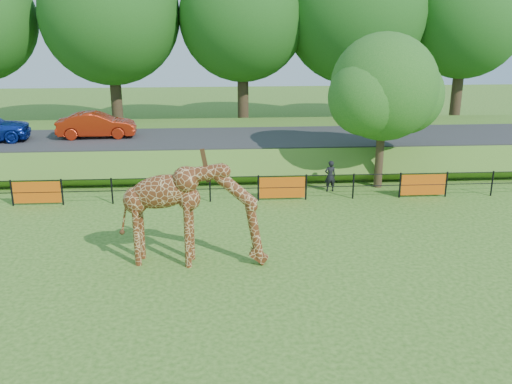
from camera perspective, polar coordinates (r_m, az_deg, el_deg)
ground at (r=16.39m, az=-4.88°, el=-9.97°), size 90.00×90.00×0.00m
giraffe at (r=17.59m, az=-6.30°, el=-2.20°), size 4.66×1.42×3.28m
perimeter_fence at (r=23.60m, az=-4.62°, el=0.30°), size 28.07×0.10×1.10m
embankment at (r=30.81m, az=-4.47°, el=4.67°), size 40.00×9.00×1.30m
road at (r=29.19m, az=-4.53°, el=5.36°), size 40.00×5.00×0.12m
car_red at (r=30.07m, az=-15.66°, el=6.48°), size 3.93×1.54×1.28m
visitor at (r=25.08m, az=7.43°, el=1.60°), size 0.54×0.40×1.38m
tree_east at (r=25.40m, az=12.86°, el=9.81°), size 5.40×4.71×6.76m
bg_tree_line at (r=36.54m, az=-1.54°, el=17.12°), size 37.30×8.80×11.82m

